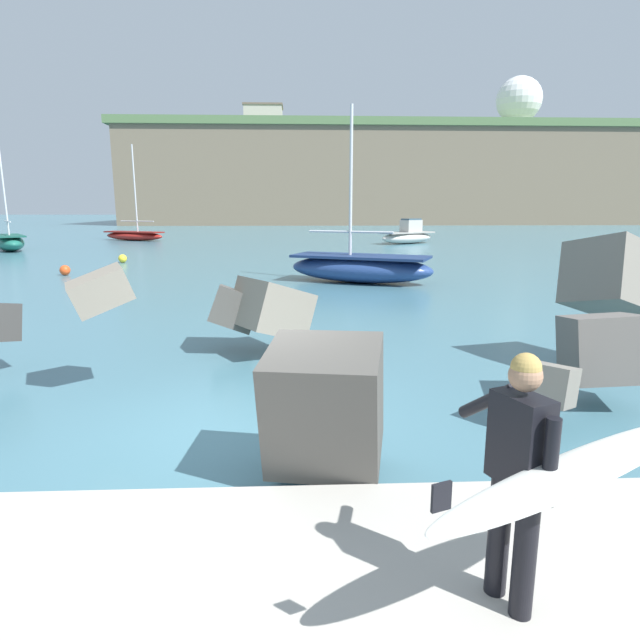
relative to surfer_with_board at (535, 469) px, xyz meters
The scene contains 13 objects.
ground_plane 4.39m from the surfer_with_board, 123.05° to the left, with size 400.00×400.00×0.00m, color #42707F.
breakwater_jetty 6.87m from the surfer_with_board, 132.32° to the left, with size 31.59×7.47×2.51m.
surfer_with_board is the anchor object (origin of this frame).
boat_near_left 40.52m from the surfer_with_board, 79.39° to the left, with size 5.27×4.27×1.98m.
boat_near_centre 47.41m from the surfer_with_board, 109.24° to the left, with size 6.12×4.04×8.05m.
boat_near_right 17.66m from the surfer_with_board, 86.77° to the left, with size 6.01×4.16×6.61m.
boat_mid_left 39.64m from the surfer_with_board, 121.40° to the left, with size 3.90×4.66×6.65m.
mooring_buoy_inner 27.79m from the surfer_with_board, 112.57° to the left, with size 0.44×0.44×0.44m.
mooring_buoy_middle 23.42m from the surfer_with_board, 119.35° to the left, with size 0.44×0.44×0.44m.
headland_bluff 103.72m from the surfer_with_board, 81.67° to the left, with size 89.61×43.03×16.16m.
radar_dome 115.50m from the surfer_with_board, 68.25° to the left, with size 8.67×8.67×11.39m.
station_building_west 113.57m from the surfer_with_board, 94.91° to the left, with size 5.76×5.53×4.31m.
station_building_central 101.29m from the surfer_with_board, 94.11° to the left, with size 7.05×6.19×4.59m.
Camera 1 is at (0.80, -6.56, 2.90)m, focal length 30.01 mm.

